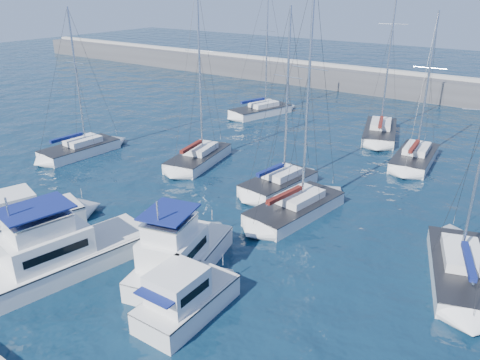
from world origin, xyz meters
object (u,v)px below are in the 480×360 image
Objects in this scene: motor_yacht_stbd_inner at (179,256)px; sailboat_back_c at (415,157)px; motor_yacht_port_outer at (18,219)px; motor_yacht_port_inner at (61,253)px; sailboat_mid_b at (199,157)px; sailboat_back_a at (261,110)px; sailboat_back_b at (380,131)px; sailboat_mid_d at (295,207)px; sailboat_mid_c at (279,183)px; motor_yacht_stbd_outer at (184,300)px; sailboat_mid_e at (461,270)px; sailboat_mid_a at (80,149)px.

sailboat_back_c reaches higher than motor_yacht_stbd_inner.
motor_yacht_port_inner is at bearing 6.02° from motor_yacht_port_outer.
sailboat_back_c is (15.97, 11.33, -0.03)m from sailboat_mid_b.
sailboat_mid_b is (-4.75, 17.70, -0.59)m from motor_yacht_port_inner.
sailboat_back_a is 15.11m from sailboat_back_b.
sailboat_mid_d is 0.89× the size of sailboat_back_b.
sailboat_mid_c is 0.77× the size of sailboat_back_b.
sailboat_mid_d reaches higher than motor_yacht_stbd_outer.
sailboat_back_b is (-12.78, 22.72, 0.03)m from sailboat_mid_e.
motor_yacht_port_inner is 20.19m from sailboat_mid_a.
sailboat_mid_c is at bearing 144.59° from sailboat_mid_d.
sailboat_mid_e reaches higher than motor_yacht_stbd_inner.
sailboat_mid_d reaches higher than sailboat_mid_c.
motor_yacht_stbd_inner is 31.40m from sailboat_back_b.
sailboat_mid_b is 0.97× the size of sailboat_mid_d.
motor_yacht_port_inner is 18.34m from sailboat_mid_b.
motor_yacht_stbd_inner is at bearing -107.28° from sailboat_back_b.
motor_yacht_stbd_inner is (11.81, 2.47, 0.19)m from motor_yacht_port_outer.
sailboat_back_b is at bearing 91.84° from motor_yacht_port_inner.
sailboat_back_c is at bearing 24.55° from sailboat_mid_b.
sailboat_back_a reaches higher than sailboat_mid_a.
motor_yacht_stbd_outer is 15.24m from sailboat_mid_e.
motor_yacht_port_outer is 27.18m from sailboat_mid_e.
sailboat_mid_a is at bearing -161.02° from sailboat_mid_c.
motor_yacht_port_outer is 0.58× the size of sailboat_mid_a.
motor_yacht_port_inner is at bearing -116.36° from sailboat_back_b.
sailboat_mid_b is (-13.04, 16.64, -0.40)m from motor_yacht_stbd_outer.
sailboat_mid_a is at bearing -150.94° from sailboat_back_b.
sailboat_mid_b is 12.76m from sailboat_mid_d.
sailboat_back_a is at bearing 77.97° from sailboat_mid_a.
sailboat_back_b reaches higher than sailboat_mid_b.
motor_yacht_stbd_inner is 0.51× the size of sailboat_back_a.
motor_yacht_stbd_outer is 0.33× the size of sailboat_mid_d.
motor_yacht_stbd_outer is 38.26m from sailboat_back_a.
sailboat_mid_a reaches higher than motor_yacht_stbd_inner.
motor_yacht_stbd_inner is 1.49× the size of motor_yacht_stbd_outer.
sailboat_mid_e is at bearing 40.60° from motor_yacht_port_outer.
sailboat_mid_c is 4.48m from sailboat_mid_d.
motor_yacht_port_inner is 22.29m from sailboat_mid_e.
sailboat_back_a is (-27.89, 22.77, 0.02)m from sailboat_mid_e.
sailboat_back_b reaches higher than motor_yacht_stbd_outer.
sailboat_back_a is at bearing 93.85° from sailboat_mid_b.
sailboat_mid_a is 31.16m from sailboat_back_c.
sailboat_mid_b is 8.96m from sailboat_mid_c.
motor_yacht_port_inner and motor_yacht_stbd_inner have the same top height.
sailboat_mid_d is at bearing 5.67° from sailboat_mid_a.
sailboat_mid_b is (10.73, 4.75, 0.03)m from sailboat_mid_a.
sailboat_back_c reaches higher than motor_yacht_port_outer.
sailboat_back_b reaches higher than sailboat_mid_d.
motor_yacht_port_inner is 0.73× the size of sailboat_mid_a.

